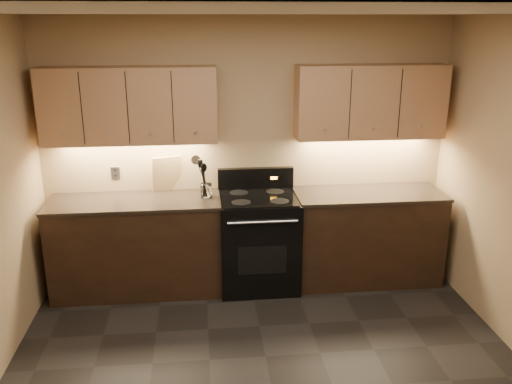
% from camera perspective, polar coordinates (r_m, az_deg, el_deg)
% --- Properties ---
extents(ceiling, '(4.00, 4.00, 0.00)m').
position_cam_1_polar(ceiling, '(3.26, 2.24, 18.42)').
color(ceiling, silver).
rests_on(ceiling, wall_back).
extents(wall_back, '(4.00, 0.04, 2.60)m').
position_cam_1_polar(wall_back, '(5.40, -0.94, 4.27)').
color(wall_back, tan).
rests_on(wall_back, ground).
extents(counter_left, '(1.62, 0.62, 0.93)m').
position_cam_1_polar(counter_left, '(5.39, -12.37, -5.52)').
color(counter_left, black).
rests_on(counter_left, ground).
extents(counter_right, '(1.46, 0.62, 0.93)m').
position_cam_1_polar(counter_right, '(5.60, 11.54, -4.57)').
color(counter_right, black).
rests_on(counter_right, ground).
extents(stove, '(0.76, 0.68, 1.14)m').
position_cam_1_polar(stove, '(5.36, 0.27, -5.07)').
color(stove, black).
rests_on(stove, ground).
extents(upper_cab_left, '(1.60, 0.30, 0.70)m').
position_cam_1_polar(upper_cab_left, '(5.17, -13.18, 8.86)').
color(upper_cab_left, '#AC7A56').
rests_on(upper_cab_left, wall_back).
extents(upper_cab_right, '(1.44, 0.30, 0.70)m').
position_cam_1_polar(upper_cab_right, '(5.39, 11.95, 9.28)').
color(upper_cab_right, '#AC7A56').
rests_on(upper_cab_right, wall_back).
extents(outlet_plate, '(0.08, 0.01, 0.12)m').
position_cam_1_polar(outlet_plate, '(5.48, -14.59, 1.95)').
color(outlet_plate, '#B2B5BA').
rests_on(outlet_plate, wall_back).
extents(utensil_crock, '(0.12, 0.12, 0.13)m').
position_cam_1_polar(utensil_crock, '(5.20, -5.27, 0.13)').
color(utensil_crock, white).
rests_on(utensil_crock, counter_left).
extents(cutting_board, '(0.30, 0.16, 0.36)m').
position_cam_1_polar(cutting_board, '(5.40, -9.41, 1.91)').
color(cutting_board, '#DBAD76').
rests_on(cutting_board, counter_left).
extents(black_spoon, '(0.07, 0.12, 0.33)m').
position_cam_1_polar(black_spoon, '(5.18, -5.44, 1.39)').
color(black_spoon, black).
rests_on(black_spoon, utensil_crock).
extents(black_turner, '(0.14, 0.10, 0.36)m').
position_cam_1_polar(black_turner, '(5.16, -5.28, 1.45)').
color(black_turner, black).
rests_on(black_turner, utensil_crock).
extents(steel_spatula, '(0.17, 0.11, 0.38)m').
position_cam_1_polar(steel_spatula, '(5.18, -5.03, 1.67)').
color(steel_spatula, silver).
rests_on(steel_spatula, utensil_crock).
extents(steel_skimmer, '(0.22, 0.15, 0.41)m').
position_cam_1_polar(steel_skimmer, '(5.16, -4.86, 1.73)').
color(steel_skimmer, silver).
rests_on(steel_skimmer, utensil_crock).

